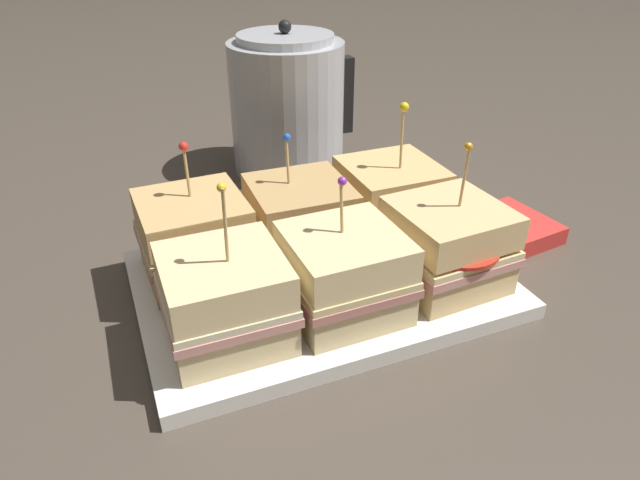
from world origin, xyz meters
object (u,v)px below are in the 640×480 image
(sandwich_front_left, at_px, (225,299))
(sandwich_front_center, at_px, (343,274))
(kettle_steel, at_px, (288,106))
(napkin_stack, at_px, (507,228))
(serving_platter, at_px, (320,283))
(sandwich_back_center, at_px, (298,219))
(sandwich_back_left, at_px, (195,237))
(sandwich_back_right, at_px, (390,200))
(sandwich_front_right, at_px, (447,245))

(sandwich_front_left, height_order, sandwich_front_center, sandwich_front_left)
(kettle_steel, bearing_deg, sandwich_front_left, -117.29)
(napkin_stack, bearing_deg, sandwich_front_left, -169.00)
(serving_platter, relative_size, kettle_steel, 1.71)
(serving_platter, distance_m, napkin_stack, 0.28)
(sandwich_front_center, xyz_separation_m, sandwich_back_center, (-0.00, 0.13, -0.00))
(serving_platter, relative_size, sandwich_front_left, 2.42)
(serving_platter, bearing_deg, sandwich_front_left, -153.85)
(sandwich_back_left, relative_size, kettle_steel, 0.65)
(sandwich_back_center, relative_size, sandwich_back_right, 0.86)
(sandwich_front_center, relative_size, sandwich_back_right, 0.85)
(napkin_stack, bearing_deg, sandwich_front_right, -153.08)
(sandwich_back_right, bearing_deg, sandwich_front_center, -134.26)
(sandwich_back_left, height_order, kettle_steel, kettle_steel)
(sandwich_back_center, height_order, kettle_steel, kettle_steel)
(kettle_steel, distance_m, napkin_stack, 0.40)
(serving_platter, distance_m, sandwich_back_left, 0.15)
(sandwich_front_right, xyz_separation_m, kettle_steel, (-0.04, 0.41, 0.04))
(serving_platter, height_order, sandwich_front_center, sandwich_front_center)
(sandwich_front_center, bearing_deg, sandwich_back_center, 90.40)
(sandwich_front_left, distance_m, sandwich_back_center, 0.17)
(sandwich_front_left, distance_m, sandwich_back_left, 0.13)
(sandwich_front_right, relative_size, kettle_steel, 0.69)
(sandwich_front_center, relative_size, sandwich_back_left, 0.95)
(sandwich_back_left, xyz_separation_m, kettle_steel, (0.22, 0.29, 0.04))
(serving_platter, xyz_separation_m, sandwich_front_center, (-0.00, -0.06, 0.05))
(sandwich_front_center, bearing_deg, sandwich_back_right, 45.74)
(sandwich_front_right, xyz_separation_m, sandwich_back_center, (-0.13, 0.12, -0.00))
(sandwich_back_left, distance_m, napkin_stack, 0.42)
(serving_platter, distance_m, sandwich_front_left, 0.15)
(sandwich_back_right, relative_size, kettle_steel, 0.73)
(serving_platter, xyz_separation_m, sandwich_back_right, (0.12, 0.06, 0.06))
(sandwich_front_left, relative_size, sandwich_back_right, 0.97)
(sandwich_back_center, bearing_deg, sandwich_back_right, 0.35)
(sandwich_front_left, height_order, kettle_steel, kettle_steel)
(sandwich_back_right, bearing_deg, kettle_steel, 96.84)
(sandwich_back_center, bearing_deg, serving_platter, -87.77)
(sandwich_front_right, distance_m, sandwich_back_right, 0.12)
(sandwich_front_center, distance_m, napkin_stack, 0.30)
(serving_platter, bearing_deg, napkin_stack, 3.65)
(sandwich_front_center, relative_size, kettle_steel, 0.62)
(sandwich_back_right, bearing_deg, serving_platter, -152.82)
(sandwich_back_left, xyz_separation_m, sandwich_back_center, (0.13, -0.00, -0.00))
(kettle_steel, bearing_deg, sandwich_back_right, -83.16)
(kettle_steel, bearing_deg, serving_platter, -104.16)
(sandwich_back_center, distance_m, sandwich_back_right, 0.13)
(sandwich_back_center, distance_m, napkin_stack, 0.29)
(napkin_stack, bearing_deg, sandwich_back_left, 173.60)
(sandwich_back_left, relative_size, sandwich_back_center, 1.04)
(sandwich_back_center, relative_size, kettle_steel, 0.63)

